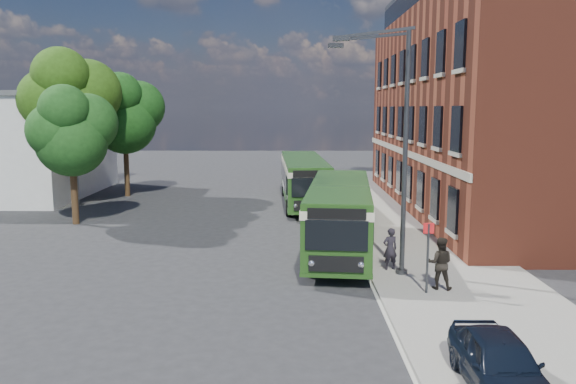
{
  "coord_description": "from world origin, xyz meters",
  "views": [
    {
      "loc": [
        1.07,
        -22.25,
        6.28
      ],
      "look_at": [
        0.93,
        4.78,
        2.2
      ],
      "focal_mm": 35.0,
      "sensor_mm": 36.0,
      "label": 1
    }
  ],
  "objects_px": {
    "bus_rear": "(304,176)",
    "parked_car": "(500,363)",
    "bus_front": "(340,211)",
    "street_lamp": "(395,149)"
  },
  "relations": [
    {
      "from": "street_lamp",
      "to": "parked_car",
      "type": "relative_size",
      "value": 2.38
    },
    {
      "from": "parked_car",
      "to": "bus_front",
      "type": "bearing_deg",
      "value": 101.52
    },
    {
      "from": "bus_front",
      "to": "bus_rear",
      "type": "height_order",
      "value": "same"
    },
    {
      "from": "street_lamp",
      "to": "bus_rear",
      "type": "xyz_separation_m",
      "value": [
        -2.94,
        16.18,
        -2.96
      ]
    },
    {
      "from": "bus_rear",
      "to": "parked_car",
      "type": "xyz_separation_m",
      "value": [
        3.7,
        -24.96,
        -1.04
      ]
    },
    {
      "from": "street_lamp",
      "to": "parked_car",
      "type": "distance_m",
      "value": 9.68
    },
    {
      "from": "parked_car",
      "to": "street_lamp",
      "type": "bearing_deg",
      "value": 95.66
    },
    {
      "from": "bus_front",
      "to": "bus_rear",
      "type": "bearing_deg",
      "value": 95.99
    },
    {
      "from": "street_lamp",
      "to": "bus_front",
      "type": "distance_m",
      "value": 5.08
    },
    {
      "from": "bus_rear",
      "to": "street_lamp",
      "type": "bearing_deg",
      "value": -79.7
    }
  ]
}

